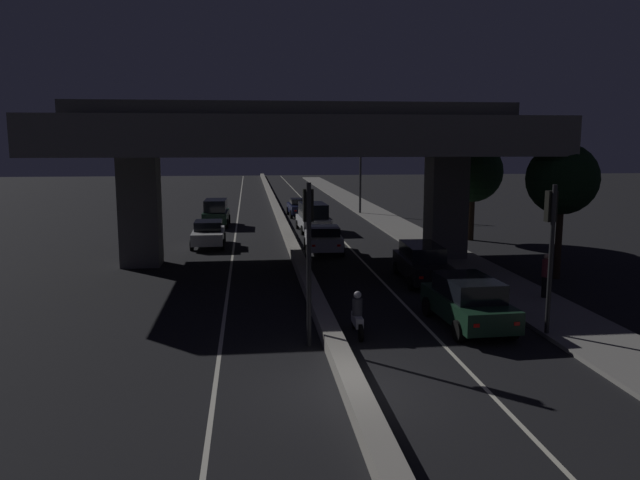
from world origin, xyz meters
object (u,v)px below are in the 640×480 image
car_dark_green_lead (468,301)px  car_black_second (422,262)px  street_lamp (356,157)px  traffic_light_right_of_median (551,234)px  motorcycle_white_filtering_near (357,317)px  traffic_light_left_of_median (309,235)px  car_white_lead_oncoming (208,233)px  car_dark_green_second_oncoming (216,212)px  car_dark_blue_fifth (300,207)px  car_white_fourth (313,217)px  car_white_third (323,239)px  pedestrian_on_sidewalk (546,275)px

car_dark_green_lead → car_black_second: bearing=-5.4°
street_lamp → car_black_second: street_lamp is taller
traffic_light_right_of_median → motorcycle_white_filtering_near: (-5.86, 0.77, -2.66)m
traffic_light_left_of_median → car_white_lead_oncoming: (-4.11, 18.52, -2.58)m
car_dark_green_second_oncoming → motorcycle_white_filtering_near: bearing=13.5°
traffic_light_left_of_median → car_dark_blue_fifth: bearing=85.7°
car_black_second → car_dark_green_second_oncoming: size_ratio=1.20×
traffic_light_right_of_median → car_white_fourth: 24.53m
traffic_light_right_of_median → car_white_third: 16.66m
car_black_second → car_white_fourth: 16.20m
car_black_second → car_white_third: 8.34m
car_dark_green_second_oncoming → pedestrian_on_sidewalk: size_ratio=2.36×
street_lamp → pedestrian_on_sidewalk: size_ratio=4.72×
traffic_light_right_of_median → car_dark_green_second_oncoming: bearing=112.9°
street_lamp → car_dark_blue_fifth: (-4.76, -0.97, -4.02)m
traffic_light_left_of_median → car_dark_blue_fifth: (2.45, 32.61, -2.57)m
car_dark_blue_fifth → motorcycle_white_filtering_near: car_dark_blue_fifth is taller
car_white_fourth → car_dark_blue_fifth: (-0.17, 8.66, -0.24)m
car_white_lead_oncoming → car_dark_green_lead: bearing=28.3°
car_dark_blue_fifth → car_dark_green_lead: bearing=-176.8°
car_dark_green_lead → pedestrian_on_sidewalk: size_ratio=2.63×
traffic_light_left_of_median → motorcycle_white_filtering_near: bearing=25.5°
car_white_lead_oncoming → traffic_light_left_of_median: bearing=12.0°
street_lamp → car_black_second: (-1.48, -25.53, -3.93)m
motorcycle_white_filtering_near → traffic_light_left_of_median: bearing=116.1°
motorcycle_white_filtering_near → car_white_third: bearing=-2.2°
car_white_fourth → car_dark_blue_fifth: bearing=-1.1°
car_black_second → car_dark_green_second_oncoming: car_dark_green_second_oncoming is taller
car_dark_blue_fifth → traffic_light_left_of_median: bearing=173.5°
car_dark_green_second_oncoming → car_dark_blue_fifth: bearing=129.9°
car_white_third → motorcycle_white_filtering_near: car_white_third is taller
street_lamp → car_white_fourth: street_lamp is taller
pedestrian_on_sidewalk → car_white_lead_oncoming: bearing=133.7°
car_dark_blue_fifth → motorcycle_white_filtering_near: bearing=176.3°
traffic_light_left_of_median → car_white_lead_oncoming: 19.15m
car_black_second → pedestrian_on_sidewalk: 5.39m
traffic_light_right_of_median → street_lamp: street_lamp is taller
car_dark_green_second_oncoming → car_black_second: bearing=28.3°
car_white_third → car_black_second: bearing=-153.5°
traffic_light_left_of_median → traffic_light_right_of_median: (7.48, 0.00, -0.08)m
car_dark_green_lead → motorcycle_white_filtering_near: (-3.77, -0.48, -0.27)m
traffic_light_left_of_median → street_lamp: 34.37m
traffic_light_left_of_median → car_black_second: 10.18m
traffic_light_right_of_median → car_white_third: (-5.15, 15.65, -2.48)m
car_white_fourth → pedestrian_on_sidewalk: bearing=-162.9°
traffic_light_left_of_median → car_black_second: traffic_light_left_of_median is taller
car_white_third → car_dark_blue_fifth: car_dark_blue_fifth is taller
street_lamp → car_dark_blue_fifth: street_lamp is taller
traffic_light_left_of_median → car_dark_green_lead: size_ratio=1.09×
car_black_second → motorcycle_white_filtering_near: bearing=152.8°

